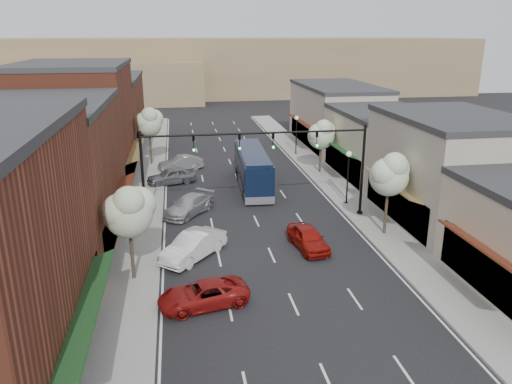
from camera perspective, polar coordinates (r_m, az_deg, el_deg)
name	(u,v)px	position (r m, az deg, el deg)	size (l,w,h in m)	color
ground	(278,269)	(29.82, 2.52, -8.83)	(160.00, 160.00, 0.00)	black
sidewalk_left	(147,185)	(46.61, -12.31, 0.83)	(2.80, 73.00, 0.15)	gray
sidewalk_right	(325,177)	(48.56, 7.88, 1.76)	(2.80, 73.00, 0.15)	gray
curb_left	(163,184)	(46.55, -10.59, 0.92)	(0.25, 73.00, 0.17)	gray
curb_right	(311,177)	(48.18, 6.28, 1.70)	(0.25, 73.00, 0.17)	gray
bldg_left_midnear	(39,177)	(34.37, -23.51, 1.63)	(10.14, 14.10, 9.40)	brown
bldg_left_midfar	(77,126)	(47.57, -19.74, 7.15)	(10.14, 14.10, 10.90)	brown
bldg_left_far	(102,112)	(63.36, -17.15, 8.69)	(10.14, 18.10, 8.40)	brown
bldg_right_midnear	(448,170)	(38.58, 21.12, 2.41)	(9.14, 12.10, 7.90)	#A09789
bldg_right_midfar	(381,144)	(49.16, 14.14, 5.30)	(9.14, 12.10, 6.40)	#C2B39A
bldg_right_far	(336,116)	(61.95, 9.16, 8.58)	(9.14, 16.10, 7.40)	#A09789
hill_far	(198,66)	(116.45, -6.61, 14.09)	(120.00, 30.00, 12.00)	#7A6647
hill_near	(74,82)	(106.30, -20.11, 11.72)	(50.00, 20.00, 8.00)	#7A6647
signal_mast_right	(332,158)	(36.90, 8.71, 3.91)	(8.22, 0.46, 7.00)	black
signal_mast_left	(177,164)	(35.18, -9.05, 3.20)	(8.22, 0.46, 7.00)	black
tree_right_near	(390,173)	(34.25, 15.09, 2.11)	(2.85, 2.65, 5.95)	#47382B
tree_right_far	(322,134)	(48.97, 7.52, 6.63)	(2.85, 2.65, 5.43)	#47382B
tree_left_near	(129,210)	(27.72, -14.30, -2.02)	(2.85, 2.65, 5.69)	#47382B
tree_left_far	(149,122)	(52.83, -12.11, 7.88)	(2.85, 2.65, 6.13)	#47382B
lamp_post_near	(348,169)	(40.29, 10.49, 2.61)	(0.44, 0.44, 4.44)	black
lamp_post_far	(296,129)	(56.65, 4.64, 7.23)	(0.44, 0.44, 4.44)	black
coach_bus	(252,168)	(44.68, -0.40, 2.76)	(2.86, 11.05, 3.35)	black
red_hatchback	(308,238)	(32.40, 5.97, -5.25)	(1.71, 4.26, 1.45)	maroon
parked_car_a	(203,294)	(26.02, -6.05, -11.57)	(2.13, 4.63, 1.29)	maroon
parked_car_b	(193,246)	(31.12, -7.18, -6.13)	(1.71, 4.92, 1.62)	silver
parked_car_c	(189,205)	(38.51, -7.69, -1.52)	(2.01, 4.94, 1.43)	#A8A7AD
parked_car_d	(171,176)	(46.44, -9.65, 1.82)	(1.80, 4.49, 1.53)	slate
parked_car_e	(181,163)	(51.04, -8.59, 3.29)	(1.55, 4.44, 1.46)	#959499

